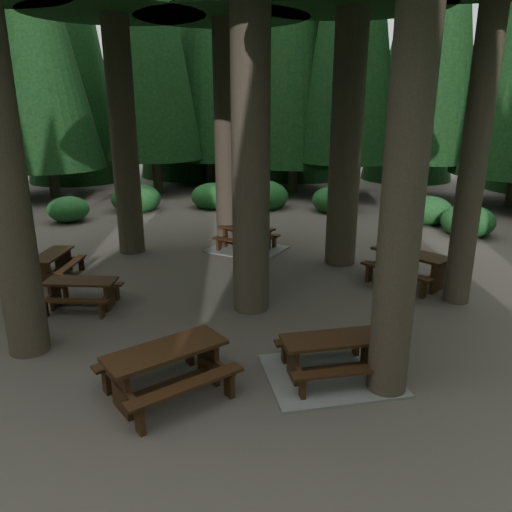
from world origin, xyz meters
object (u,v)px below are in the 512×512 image
(picnic_table_a, at_px, (331,364))
(picnic_table_d, at_px, (410,263))
(picnic_table_b, at_px, (52,261))
(picnic_table_c, at_px, (247,242))
(picnic_table_e, at_px, (166,364))
(picnic_table_f, at_px, (81,289))

(picnic_table_a, bearing_deg, picnic_table_d, 48.16)
(picnic_table_a, xyz_separation_m, picnic_table_b, (-8.10, 3.05, 0.20))
(picnic_table_c, xyz_separation_m, picnic_table_e, (1.17, -8.31, 0.31))
(picnic_table_a, distance_m, picnic_table_d, 5.45)
(picnic_table_a, relative_size, picnic_table_e, 1.12)
(picnic_table_b, distance_m, picnic_table_e, 7.07)
(picnic_table_c, height_order, picnic_table_e, picnic_table_e)
(picnic_table_d, distance_m, picnic_table_f, 8.35)
(picnic_table_b, height_order, picnic_table_f, picnic_table_f)
(picnic_table_e, bearing_deg, picnic_table_a, -25.60)
(picnic_table_a, xyz_separation_m, picnic_table_c, (-3.71, 6.99, -0.00))
(picnic_table_b, bearing_deg, picnic_table_c, -59.98)
(picnic_table_a, bearing_deg, picnic_table_e, 179.91)
(picnic_table_c, bearing_deg, picnic_table_f, -99.78)
(picnic_table_b, relative_size, picnic_table_d, 0.71)
(picnic_table_c, relative_size, picnic_table_e, 1.02)
(picnic_table_d, xyz_separation_m, picnic_table_e, (-3.90, -6.59, -0.01))
(picnic_table_b, bearing_deg, picnic_table_e, -140.11)
(picnic_table_f, bearing_deg, picnic_table_d, 14.45)
(picnic_table_a, height_order, picnic_table_f, picnic_table_a)
(picnic_table_a, height_order, picnic_table_b, picnic_table_a)
(picnic_table_c, bearing_deg, picnic_table_d, -5.67)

